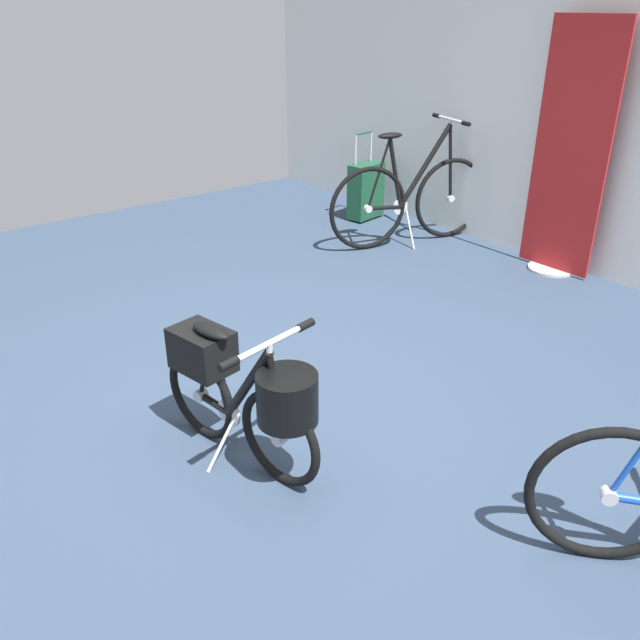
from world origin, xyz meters
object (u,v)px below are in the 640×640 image
Objects in this scene: folding_bike_foreground at (243,390)px; rolling_suitcase at (366,190)px; floor_banner_stand at (569,164)px; display_bike_left at (410,199)px.

rolling_suitcase is (-2.43, 2.96, -0.10)m from folding_bike_foreground.
folding_bike_foreground is 3.83m from rolling_suitcase.
folding_bike_foreground is at bearing -81.17° from floor_banner_stand.
folding_bike_foreground is at bearing -58.98° from display_bike_left.
display_bike_left is at bearing 121.02° from folding_bike_foreground.
floor_banner_stand reaches higher than folding_bike_foreground.
display_bike_left reaches higher than rolling_suitcase.
rolling_suitcase is (-0.76, 0.18, -0.11)m from display_bike_left.
floor_banner_stand is 1.33m from display_bike_left.
display_bike_left is at bearing -160.00° from floor_banner_stand.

